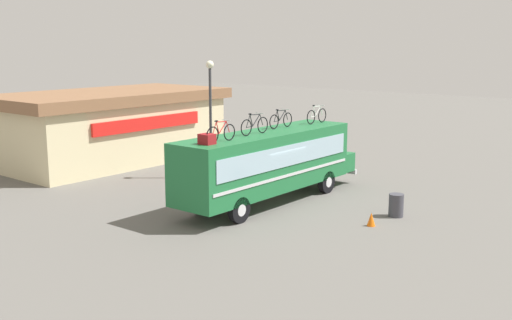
{
  "coord_description": "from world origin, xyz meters",
  "views": [
    {
      "loc": [
        -20.45,
        -16.01,
        6.9
      ],
      "look_at": [
        -0.69,
        0.0,
        2.03
      ],
      "focal_mm": 42.97,
      "sensor_mm": 36.0,
      "label": 1
    }
  ],
  "objects": [
    {
      "name": "rooftop_bicycle_2",
      "position": [
        -0.88,
        -0.08,
        3.53
      ],
      "size": [
        1.77,
        0.44,
        0.92
      ],
      "color": "black",
      "rests_on": "bus"
    },
    {
      "name": "trash_bin",
      "position": [
        1.68,
        -5.36,
        0.47
      ],
      "size": [
        0.6,
        0.6,
        0.93
      ],
      "primitive_type": "cylinder",
      "color": "#3F3F47",
      "rests_on": "ground"
    },
    {
      "name": "luggage_bag_1",
      "position": [
        -3.94,
        -0.25,
        3.35
      ],
      "size": [
        0.47,
        0.55,
        0.39
      ],
      "primitive_type": "cube",
      "color": "maroon",
      "rests_on": "bus"
    },
    {
      "name": "rooftop_bicycle_3",
      "position": [
        1.42,
        0.28,
        3.52
      ],
      "size": [
        1.67,
        0.44,
        0.87
      ],
      "color": "black",
      "rests_on": "bus"
    },
    {
      "name": "rooftop_bicycle_1",
      "position": [
        -3.23,
        -0.33,
        3.52
      ],
      "size": [
        1.61,
        0.44,
        0.87
      ],
      "color": "black",
      "rests_on": "bus"
    },
    {
      "name": "traffic_cone",
      "position": [
        -0.12,
        -5.22,
        0.27
      ],
      "size": [
        0.32,
        0.32,
        0.53
      ],
      "primitive_type": "cone",
      "color": "orange",
      "rests_on": "ground"
    },
    {
      "name": "bus",
      "position": [
        0.18,
        0.0,
        1.85
      ],
      "size": [
        10.78,
        2.39,
        3.15
      ],
      "color": "#1E6B38",
      "rests_on": "ground"
    },
    {
      "name": "rooftop_bicycle_4",
      "position": [
        3.79,
        -0.07,
        3.53
      ],
      "size": [
        1.63,
        0.44,
        0.9
      ],
      "color": "black",
      "rests_on": "bus"
    },
    {
      "name": "street_lamp",
      "position": [
        2.26,
        5.38,
        3.94
      ],
      "size": [
        0.4,
        0.4,
        6.04
      ],
      "color": "#38383D",
      "rests_on": "ground"
    },
    {
      "name": "roadside_building",
      "position": [
        1.98,
        13.19,
        2.11
      ],
      "size": [
        13.62,
        7.08,
        4.13
      ],
      "color": "beige",
      "rests_on": "ground"
    },
    {
      "name": "ground_plane",
      "position": [
        0.0,
        0.0,
        0.0
      ],
      "size": [
        120.0,
        120.0,
        0.0
      ],
      "primitive_type": "plane",
      "color": "#605E59"
    }
  ]
}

